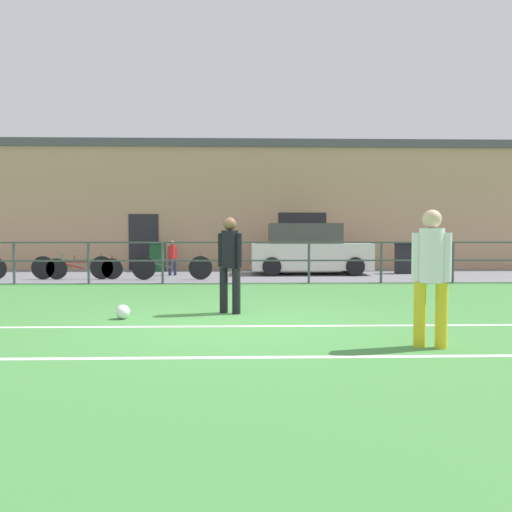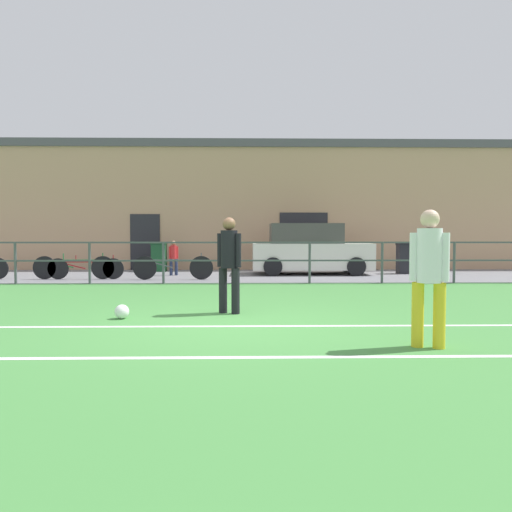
# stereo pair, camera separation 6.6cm
# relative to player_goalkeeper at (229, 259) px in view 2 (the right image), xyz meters

# --- Properties ---
(ground) EXTENTS (60.00, 44.00, 0.04)m
(ground) POSITION_rel_player_goalkeeper_xyz_m (0.03, -0.96, -0.95)
(ground) COLOR #478C42
(field_line_touchline) EXTENTS (36.00, 0.11, 0.00)m
(field_line_touchline) POSITION_rel_player_goalkeeper_xyz_m (0.03, -1.19, -0.93)
(field_line_touchline) COLOR white
(field_line_touchline) RESTS_ON ground
(field_line_hash) EXTENTS (36.00, 0.11, 0.00)m
(field_line_hash) POSITION_rel_player_goalkeeper_xyz_m (0.03, -3.01, -0.93)
(field_line_hash) COLOR white
(field_line_hash) RESTS_ON ground
(pavement_strip) EXTENTS (48.00, 5.00, 0.02)m
(pavement_strip) POSITION_rel_player_goalkeeper_xyz_m (0.03, 7.54, -0.92)
(pavement_strip) COLOR slate
(pavement_strip) RESTS_ON ground
(perimeter_fence) EXTENTS (36.07, 0.07, 1.15)m
(perimeter_fence) POSITION_rel_player_goalkeeper_xyz_m (0.03, 5.04, -0.18)
(perimeter_fence) COLOR #474C51
(perimeter_fence) RESTS_ON ground
(clubhouse_facade) EXTENTS (28.00, 2.56, 4.90)m
(clubhouse_facade) POSITION_rel_player_goalkeeper_xyz_m (0.03, 11.24, 1.53)
(clubhouse_facade) COLOR tan
(clubhouse_facade) RESTS_ON ground
(player_goalkeeper) EXTENTS (0.41, 0.29, 1.64)m
(player_goalkeeper) POSITION_rel_player_goalkeeper_xyz_m (0.00, 0.00, 0.00)
(player_goalkeeper) COLOR black
(player_goalkeeper) RESTS_ON ground
(player_striker) EXTENTS (0.43, 0.29, 1.64)m
(player_striker) POSITION_rel_player_goalkeeper_xyz_m (2.46, -2.58, 0.00)
(player_striker) COLOR gold
(player_striker) RESTS_ON ground
(soccer_ball_spare) EXTENTS (0.23, 0.23, 0.23)m
(soccer_ball_spare) POSITION_rel_player_goalkeeper_xyz_m (-1.70, -0.51, -0.82)
(soccer_ball_spare) COLOR white
(soccer_ball_spare) RESTS_ON ground
(spectator_child) EXTENTS (0.30, 0.20, 1.13)m
(spectator_child) POSITION_rel_player_goalkeeper_xyz_m (-2.06, 7.54, -0.27)
(spectator_child) COLOR #232D4C
(spectator_child) RESTS_ON pavement_strip
(parked_car_red) EXTENTS (3.92, 1.82, 1.69)m
(parked_car_red) POSITION_rel_player_goalkeeper_xyz_m (2.42, 8.02, -0.12)
(parked_car_red) COLOR silver
(parked_car_red) RESTS_ON pavement_strip
(bicycle_parked_1) EXTENTS (2.25, 0.04, 0.72)m
(bicycle_parked_1) POSITION_rel_player_goalkeeper_xyz_m (-4.47, 6.24, -0.59)
(bicycle_parked_1) COLOR black
(bicycle_parked_1) RESTS_ON pavement_strip
(bicycle_parked_2) EXTENTS (2.40, 0.04, 0.78)m
(bicycle_parked_2) POSITION_rel_player_goalkeeper_xyz_m (-4.82, 6.24, -0.55)
(bicycle_parked_2) COLOR black
(bicycle_parked_2) RESTS_ON pavement_strip
(bicycle_parked_4) EXTENTS (2.35, 0.04, 0.78)m
(bicycle_parked_4) POSITION_rel_player_goalkeeper_xyz_m (-1.86, 6.06, -0.55)
(bicycle_parked_4) COLOR black
(bicycle_parked_4) RESTS_ON pavement_strip
(trash_bin_0) EXTENTS (0.53, 0.45, 1.04)m
(trash_bin_0) POSITION_rel_player_goalkeeper_xyz_m (-2.83, 9.23, -0.39)
(trash_bin_0) COLOR #194C28
(trash_bin_0) RESTS_ON pavement_strip
(trash_bin_1) EXTENTS (0.55, 0.46, 1.05)m
(trash_bin_1) POSITION_rel_player_goalkeeper_xyz_m (5.67, 8.09, -0.38)
(trash_bin_1) COLOR black
(trash_bin_1) RESTS_ON pavement_strip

